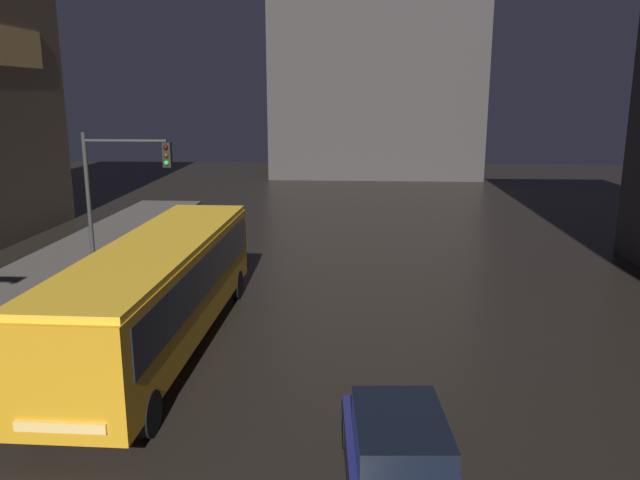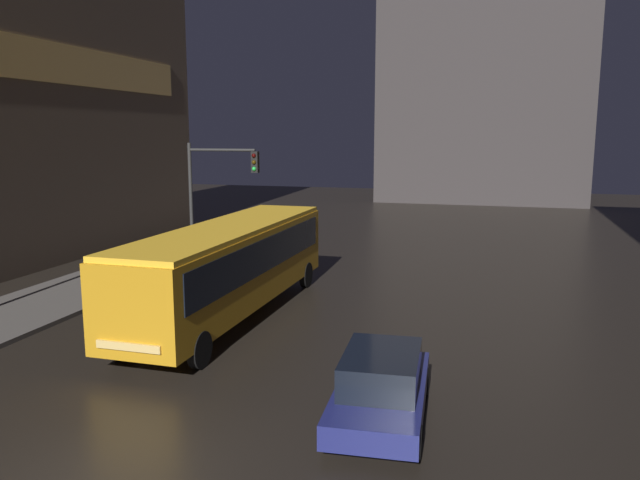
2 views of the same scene
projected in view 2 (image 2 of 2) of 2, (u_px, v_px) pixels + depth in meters
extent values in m
plane|color=black|center=(108.00, 478.00, 11.16)|extent=(120.00, 120.00, 0.00)
cube|color=#56514C|center=(58.00, 298.00, 23.06)|extent=(4.00, 48.00, 0.15)
cube|color=#E0B25B|center=(16.00, 57.00, 25.95)|extent=(0.24, 25.32, 1.80)
cube|color=#383333|center=(484.00, 87.00, 57.28)|extent=(18.00, 12.00, 20.52)
cube|color=#E0B25B|center=(387.00, 122.00, 60.22)|extent=(0.24, 10.20, 1.80)
cube|color=#E0B25B|center=(388.00, 64.00, 59.31)|extent=(0.24, 10.20, 1.80)
cube|color=orange|center=(231.00, 266.00, 20.74)|extent=(2.64, 11.98, 2.39)
cube|color=black|center=(230.00, 252.00, 20.67)|extent=(2.69, 11.02, 1.10)
cube|color=yellow|center=(230.00, 228.00, 20.53)|extent=(2.59, 11.74, 0.16)
cube|color=#F4CC72|center=(129.00, 347.00, 15.21)|extent=(1.78, 0.11, 0.20)
cylinder|color=black|center=(200.00, 350.00, 16.30)|extent=(0.26, 1.00, 1.00)
cylinder|color=black|center=(122.00, 341.00, 16.95)|extent=(0.26, 1.00, 1.00)
cylinder|color=black|center=(306.00, 275.00, 24.95)|extent=(0.26, 1.00, 1.00)
cylinder|color=black|center=(252.00, 271.00, 25.61)|extent=(0.26, 1.00, 1.00)
cube|color=navy|center=(381.00, 395.00, 13.35)|extent=(2.15, 4.50, 0.50)
cube|color=black|center=(381.00, 368.00, 13.25)|extent=(1.74, 2.51, 0.70)
cylinder|color=black|center=(416.00, 442.00, 11.78)|extent=(0.24, 0.65, 0.64)
cylinder|color=black|center=(329.00, 433.00, 12.13)|extent=(0.24, 0.65, 0.64)
cylinder|color=black|center=(424.00, 382.00, 14.65)|extent=(0.24, 0.65, 0.64)
cylinder|color=black|center=(353.00, 376.00, 15.00)|extent=(0.24, 0.65, 0.64)
cylinder|color=#2D2D2D|center=(191.00, 207.00, 27.65)|extent=(0.16, 0.16, 5.69)
cylinder|color=#2D2D2D|center=(222.00, 150.00, 26.80)|extent=(3.08, 0.12, 0.12)
cube|color=black|center=(255.00, 162.00, 26.46)|extent=(0.30, 0.24, 0.90)
sphere|color=#390706|center=(254.00, 156.00, 26.28)|extent=(0.18, 0.18, 0.18)
sphere|color=#3B2B07|center=(254.00, 162.00, 26.33)|extent=(0.18, 0.18, 0.18)
sphere|color=green|center=(254.00, 169.00, 26.38)|extent=(0.18, 0.18, 0.18)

